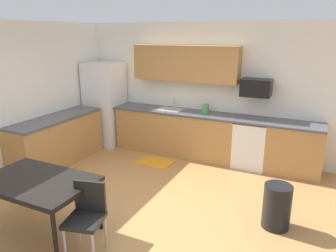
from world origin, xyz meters
TOP-DOWN VIEW (x-y plane):
  - ground_plane at (0.00, 0.00)m, footprint 12.00×12.00m
  - wall_back at (0.00, 2.65)m, footprint 5.80×0.10m
  - wall_left at (-2.65, 0.00)m, footprint 0.10×5.80m
  - cabinet_run_back at (-0.46, 2.30)m, footprint 2.59×0.60m
  - cabinet_run_back_right at (1.92, 2.30)m, footprint 0.96×0.60m
  - cabinet_run_left at (-2.30, 0.80)m, footprint 0.60×2.00m
  - countertop_back at (0.00, 2.30)m, footprint 4.80×0.64m
  - countertop_left at (-2.30, 0.80)m, footprint 0.64×2.00m
  - upper_cabinets_back at (-0.30, 2.43)m, footprint 2.20×0.34m
  - refrigerator at (-2.18, 2.22)m, footprint 0.76×0.70m
  - oven_range at (1.14, 2.30)m, footprint 0.60×0.60m
  - microwave at (1.14, 2.40)m, footprint 0.54×0.36m
  - sink_basin at (-0.56, 2.30)m, footprint 0.48×0.40m
  - sink_faucet at (-0.56, 2.48)m, footprint 0.02×0.02m
  - dining_table at (-0.83, -1.04)m, footprint 1.40×0.90m
  - chair_near_table at (-0.04, -1.07)m, footprint 0.48×0.48m
  - trash_bin at (1.87, 0.39)m, footprint 0.36×0.36m
  - floor_mat at (-0.60, 1.65)m, footprint 0.70×0.50m
  - kettle at (0.19, 2.35)m, footprint 0.14×0.14m

SIDE VIEW (x-z plane):
  - ground_plane at x=0.00m, z-range 0.00..0.00m
  - floor_mat at x=-0.60m, z-range 0.00..0.01m
  - trash_bin at x=1.87m, z-range 0.00..0.60m
  - cabinet_run_back at x=-0.46m, z-range 0.00..0.90m
  - cabinet_run_back_right at x=1.92m, z-range 0.00..0.90m
  - cabinet_run_left at x=-2.30m, z-range 0.00..0.90m
  - oven_range at x=1.14m, z-range 0.00..0.91m
  - chair_near_table at x=-0.04m, z-range 0.08..0.93m
  - dining_table at x=-0.83m, z-range 0.31..1.06m
  - sink_basin at x=-0.56m, z-range 0.81..0.95m
  - countertop_back at x=0.00m, z-range 0.90..0.94m
  - countertop_left at x=-2.30m, z-range 0.90..0.94m
  - refrigerator at x=-2.18m, z-range 0.00..1.86m
  - kettle at x=0.19m, z-range 0.92..1.12m
  - sink_faucet at x=-0.56m, z-range 0.92..1.16m
  - wall_back at x=0.00m, z-range 0.00..2.70m
  - wall_left at x=-2.65m, z-range 0.00..2.70m
  - microwave at x=1.14m, z-range 1.35..1.67m
  - upper_cabinets_back at x=-0.30m, z-range 1.55..2.25m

